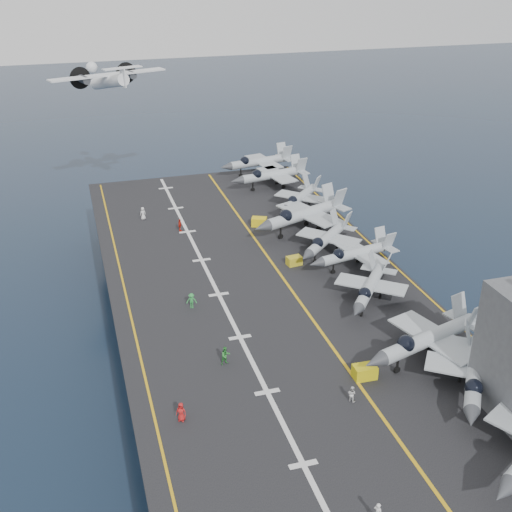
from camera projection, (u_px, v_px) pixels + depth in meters
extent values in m
plane|color=#142135|center=(265.00, 356.00, 85.19)|extent=(500.00, 500.00, 0.00)
cube|color=#56595E|center=(265.00, 324.00, 83.00)|extent=(36.00, 90.00, 10.00)
cube|color=black|center=(265.00, 289.00, 80.73)|extent=(38.00, 92.00, 0.40)
cube|color=gold|center=(288.00, 284.00, 81.40)|extent=(0.35, 90.00, 0.02)
cube|color=silver|center=(219.00, 294.00, 79.09)|extent=(0.50, 90.00, 0.02)
cube|color=gold|center=(129.00, 307.00, 76.28)|extent=(0.25, 90.00, 0.02)
cube|color=gold|center=(397.00, 269.00, 85.37)|extent=(0.25, 90.00, 0.02)
imported|color=#B21919|center=(181.00, 412.00, 57.79)|extent=(1.37, 1.20, 1.91)
imported|color=#2B8B32|center=(226.00, 355.00, 65.64)|extent=(1.36, 1.05, 2.01)
imported|color=green|center=(192.00, 301.00, 75.83)|extent=(1.28, 0.97, 1.92)
imported|color=red|center=(180.00, 225.00, 96.11)|extent=(1.20, 1.39, 1.96)
imported|color=silver|center=(143.00, 213.00, 100.30)|extent=(1.40, 1.14, 2.01)
imported|color=silver|center=(352.00, 394.00, 60.33)|extent=(1.15, 1.19, 1.66)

